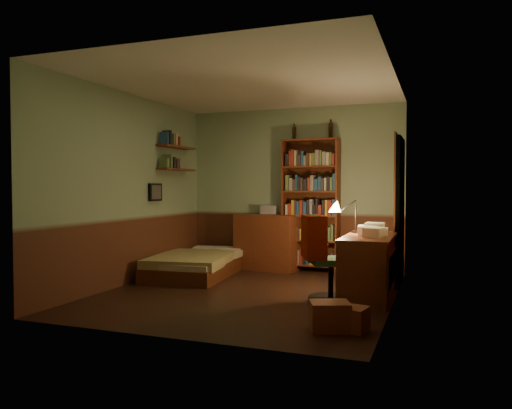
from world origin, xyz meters
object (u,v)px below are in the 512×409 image
(bed, at_px, (197,256))
(office_chair, at_px, (331,256))
(cardboard_box_a, at_px, (330,316))
(desk, at_px, (369,266))
(dresser, at_px, (268,242))
(bookshelf, at_px, (311,205))
(mini_stereo, at_px, (268,210))
(desk_lamp, at_px, (356,213))
(cardboard_box_b, at_px, (350,318))

(bed, bearing_deg, office_chair, -29.96)
(office_chair, height_order, cardboard_box_a, office_chair)
(desk, distance_m, cardboard_box_a, 1.62)
(dresser, height_order, bookshelf, bookshelf)
(dresser, distance_m, office_chair, 2.35)
(mini_stereo, bearing_deg, dresser, -91.98)
(bed, relative_size, bookshelf, 0.91)
(dresser, distance_m, bookshelf, 0.91)
(bed, distance_m, office_chair, 2.48)
(desk, distance_m, desk_lamp, 0.72)
(cardboard_box_b, bearing_deg, mini_stereo, 120.90)
(dresser, relative_size, desk_lamp, 1.92)
(dresser, xyz_separation_m, mini_stereo, (-0.03, 0.12, 0.52))
(mini_stereo, xyz_separation_m, bookshelf, (0.72, -0.04, 0.08))
(mini_stereo, height_order, office_chair, office_chair)
(office_chair, bearing_deg, bed, 130.98)
(desk_lamp, bearing_deg, cardboard_box_a, -83.39)
(dresser, bearing_deg, cardboard_box_b, -49.76)
(dresser, distance_m, cardboard_box_a, 3.48)
(desk_lamp, height_order, cardboard_box_b, desk_lamp)
(dresser, bearing_deg, mini_stereo, 113.15)
(cardboard_box_a, bearing_deg, mini_stereo, 118.00)
(cardboard_box_a, relative_size, cardboard_box_b, 1.13)
(bed, relative_size, office_chair, 1.76)
(bookshelf, relative_size, cardboard_box_a, 5.85)
(bed, bearing_deg, desk_lamp, -13.16)
(dresser, height_order, desk, dresser)
(bookshelf, xyz_separation_m, cardboard_box_b, (1.14, -3.06, -0.93))
(dresser, xyz_separation_m, desk_lamp, (1.59, -1.18, 0.56))
(bed, distance_m, cardboard_box_b, 3.41)
(mini_stereo, distance_m, cardboard_box_b, 3.72)
(bed, height_order, mini_stereo, mini_stereo)
(cardboard_box_a, xyz_separation_m, cardboard_box_b, (0.17, 0.07, -0.02))
(mini_stereo, bearing_deg, office_chair, -70.44)
(cardboard_box_b, bearing_deg, desk, 90.96)
(desk, relative_size, cardboard_box_b, 4.40)
(cardboard_box_a, distance_m, cardboard_box_b, 0.19)
(bed, bearing_deg, cardboard_box_a, -46.95)
(cardboard_box_a, bearing_deg, cardboard_box_b, 21.35)
(bed, bearing_deg, desk, -18.40)
(bookshelf, bearing_deg, desk, -52.36)
(mini_stereo, xyz_separation_m, office_chair, (1.45, -2.00, -0.43))
(desk, bearing_deg, bookshelf, 125.26)
(dresser, relative_size, office_chair, 0.94)
(dresser, bearing_deg, desk, -30.19)
(bookshelf, xyz_separation_m, cardboard_box_a, (0.97, -3.13, -0.91))
(bed, height_order, desk, desk)
(bookshelf, height_order, desk_lamp, bookshelf)
(bed, xyz_separation_m, office_chair, (2.25, -1.03, 0.25))
(desk_lamp, xyz_separation_m, cardboard_box_a, (0.06, -1.87, -0.87))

